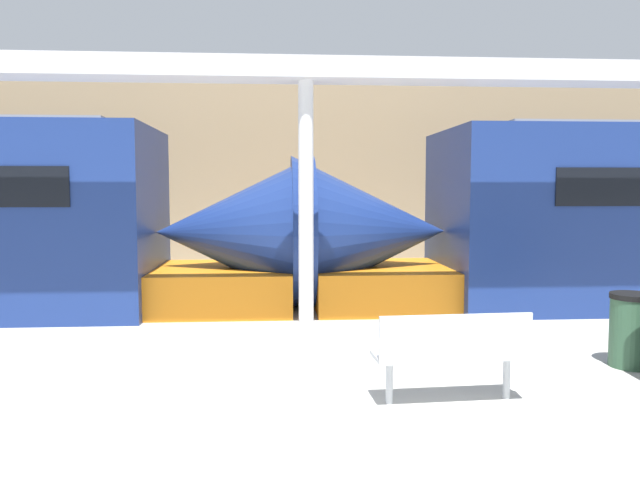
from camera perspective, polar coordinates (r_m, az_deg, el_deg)
name	(u,v)px	position (r m, az deg, el deg)	size (l,w,h in m)	color
ground_plane	(362,462)	(4.99, 3.88, -19.62)	(60.00, 60.00, 0.00)	#B2AFA8
station_wall	(301,172)	(15.78, -1.74, 6.26)	(56.00, 0.20, 5.00)	#9E8460
bench_near	(452,349)	(6.16, 11.99, -9.75)	(1.50, 0.52, 0.89)	#ADB2B7
trash_bin	(632,330)	(8.12, 26.63, -7.36)	(0.51, 0.51, 0.86)	#2D5138
support_column_near	(306,212)	(8.43, -1.29, 2.56)	(0.20, 0.20, 3.49)	silver
canopy_beam	(306,70)	(8.57, -1.31, 15.27)	(28.00, 0.60, 0.28)	#B7B7BC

